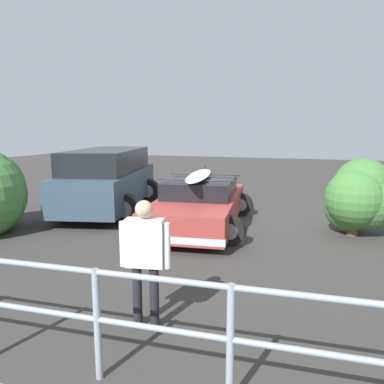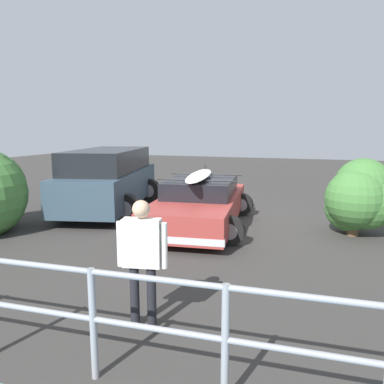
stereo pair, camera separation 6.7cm
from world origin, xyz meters
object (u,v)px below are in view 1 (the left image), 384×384
Objects in this scene: bush_near_left at (359,197)px; suv_car at (108,179)px; sedan_car at (200,203)px; person_bystander at (145,252)px.

suv_car is at bearing -4.49° from bush_near_left.
sedan_car is at bearing 5.16° from bush_near_left.
bush_near_left is (-3.62, -0.33, 0.30)m from sedan_car.
person_bystander is 0.90× the size of bush_near_left.
sedan_car is 3.65m from bush_near_left.
person_bystander is (-0.79, 4.83, 0.37)m from sedan_car.
person_bystander is at bearing 99.32° from sedan_car.
sedan_car is 2.97× the size of person_bystander.
person_bystander is (-3.85, 5.68, 0.01)m from suv_car.
suv_car is 6.71m from bush_near_left.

